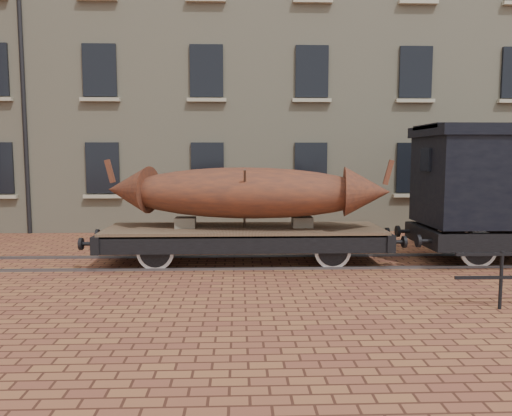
{
  "coord_description": "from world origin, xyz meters",
  "views": [
    {
      "loc": [
        -1.47,
        -11.95,
        2.61
      ],
      "look_at": [
        -1.02,
        0.5,
        1.3
      ],
      "focal_mm": 35.0,
      "sensor_mm": 36.0,
      "label": 1
    }
  ],
  "objects": [
    {
      "name": "ground",
      "position": [
        0.0,
        0.0,
        0.0
      ],
      "size": [
        90.0,
        90.0,
        0.0
      ],
      "primitive_type": "plane",
      "color": "brown"
    },
    {
      "name": "warehouse_cream",
      "position": [
        3.0,
        9.99,
        7.0
      ],
      "size": [
        40.0,
        10.19,
        14.0
      ],
      "color": "#B1A989",
      "rests_on": "ground"
    },
    {
      "name": "rail_track",
      "position": [
        0.0,
        0.0,
        0.03
      ],
      "size": [
        30.0,
        1.52,
        0.06
      ],
      "color": "#59595E",
      "rests_on": "ground"
    },
    {
      "name": "flatcar_wagon",
      "position": [
        -1.33,
        -0.0,
        0.7
      ],
      "size": [
        7.49,
        2.03,
        1.13
      ],
      "color": "brown",
      "rests_on": "ground"
    },
    {
      "name": "iron_boat",
      "position": [
        -1.32,
        0.0,
        1.73
      ],
      "size": [
        6.94,
        2.86,
        1.65
      ],
      "color": "brown",
      "rests_on": "flatcar_wagon"
    }
  ]
}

